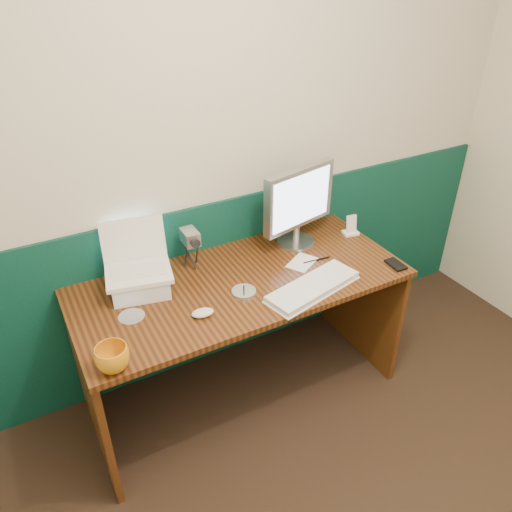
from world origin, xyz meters
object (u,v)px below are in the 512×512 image
camcorder (191,250)px  monitor (297,206)px  desk (242,339)px  keyboard (313,288)px  mug (112,358)px  laptop (135,253)px

camcorder → monitor: bearing=-5.5°
desk → keyboard: size_ratio=3.36×
mug → laptop: bearing=60.9°
monitor → camcorder: 0.59m
monitor → mug: bearing=-170.3°
laptop → camcorder: (0.29, 0.09, -0.12)m
desk → mug: 0.86m
desk → monitor: bearing=22.1°
desk → camcorder: bearing=124.5°
mug → keyboard: bearing=3.6°
monitor → desk: bearing=-170.8°
camcorder → keyboard: bearing=-47.4°
camcorder → laptop: bearing=-163.1°
desk → mug: size_ratio=12.12×
monitor → camcorder: size_ratio=2.46×
monitor → keyboard: 0.48m
desk → camcorder: camcorder is taller
monitor → keyboard: bearing=-124.6°
laptop → camcorder: bearing=28.3°
desk → mug: (-0.69, -0.29, 0.43)m
keyboard → monitor: bearing=55.4°
laptop → keyboard: laptop is taller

